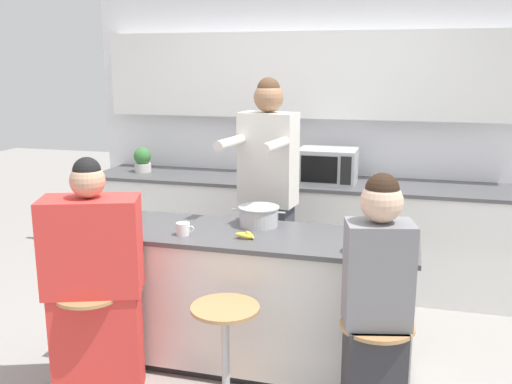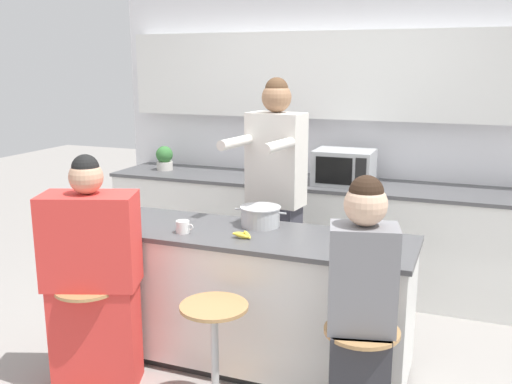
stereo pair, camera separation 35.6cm
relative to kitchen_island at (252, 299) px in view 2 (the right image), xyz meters
The scene contains 17 objects.
ground_plane 0.45m from the kitchen_island, ahead, with size 16.00×16.00×0.00m, color gray.
wall_back 2.15m from the kitchen_island, 90.00° to the left, with size 4.09×0.22×2.70m.
back_counter 1.52m from the kitchen_island, 90.00° to the left, with size 3.79×0.68×0.93m.
kitchen_island is the anchor object (origin of this frame).
bar_stool_leftmost 1.01m from the kitchen_island, 143.15° to the right, with size 0.38×0.38×0.64m.
bar_stool_center 0.58m from the kitchen_island, 90.00° to the right, with size 0.38×0.38×0.64m.
bar_stool_rightmost 0.99m from the kitchen_island, 35.14° to the right, with size 0.38×0.38×0.64m.
person_cooking 0.78m from the kitchen_island, 95.76° to the left, with size 0.47×0.63×1.83m.
person_wrapped_blanket 1.00m from the kitchen_island, 144.23° to the right, with size 0.61×0.45×1.43m.
person_seated_near 1.01m from the kitchen_island, 35.44° to the right, with size 0.37×0.33×1.42m.
cooking_pot 0.53m from the kitchen_island, 93.19° to the left, with size 0.35×0.27×0.13m.
fruit_bowl 0.87m from the kitchen_island, 15.98° to the right, with size 0.20×0.20×0.08m.
coffee_cup_near 0.64m from the kitchen_island, 159.96° to the right, with size 0.12×0.08×0.08m.
banana_bunch 0.47m from the kitchen_island, 98.73° to the right, with size 0.14×0.10×0.04m.
juice_carton 1.01m from the kitchen_island, 163.64° to the right, with size 0.08×0.08×0.19m.
microwave 1.62m from the kitchen_island, 80.57° to the left, with size 0.49×0.37×0.29m.
potted_plant 2.22m from the kitchen_island, 134.61° to the left, with size 0.16×0.16×0.23m.
Camera 2 is at (1.26, -3.18, 1.92)m, focal length 40.00 mm.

